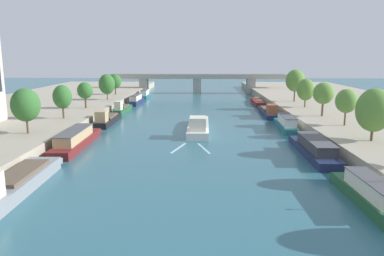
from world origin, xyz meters
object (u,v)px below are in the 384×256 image
(tree_left_far, at_px, (62,97))
(tree_left_by_lamp, at_px, (85,91))
(moored_boat_right_second, at_px, (286,123))
(tree_right_far, at_px, (306,90))
(barge_midriver, at_px, (198,126))
(moored_boat_left_gap_after, at_px, (76,139))
(tree_right_second, at_px, (323,93))
(moored_boat_right_far, at_px, (258,102))
(moored_boat_right_downstream, at_px, (369,193))
(moored_boat_left_lone, at_px, (136,100))
(moored_boat_left_second, at_px, (122,109))
(tree_right_distant, at_px, (295,81))
(moored_boat_left_downstream, at_px, (107,119))
(moored_boat_left_far, at_px, (145,94))
(tree_right_by_lamp, at_px, (346,101))
(moored_boat_left_end, at_px, (10,185))
(moored_boat_right_lone, at_px, (314,148))
(tree_left_third, at_px, (107,84))
(tree_left_second, at_px, (115,81))
(tree_left_midway, at_px, (26,105))
(tree_right_end_of_row, at_px, (374,110))
(moored_boat_right_end, at_px, (269,111))
(bridge_far, at_px, (197,81))

(tree_left_far, height_order, tree_left_by_lamp, tree_left_far)
(moored_boat_right_second, distance_m, tree_right_far, 16.67)
(barge_midriver, height_order, tree_right_far, tree_right_far)
(moored_boat_left_gap_after, distance_m, tree_right_second, 43.66)
(moored_boat_right_far, bearing_deg, moored_boat_right_downstream, -90.49)
(tree_right_far, bearing_deg, moored_boat_left_lone, 153.91)
(moored_boat_left_second, xyz_separation_m, tree_right_distant, (40.69, 6.09, 6.09))
(moored_boat_left_downstream, distance_m, moored_boat_right_far, 45.06)
(moored_boat_left_far, height_order, moored_boat_right_second, moored_boat_left_far)
(moored_boat_left_downstream, relative_size, moored_boat_left_far, 1.00)
(moored_boat_left_second, distance_m, tree_right_by_lamp, 48.33)
(moored_boat_left_far, bearing_deg, moored_boat_left_downstream, -90.66)
(moored_boat_left_end, distance_m, moored_boat_left_gap_after, 18.90)
(moored_boat_right_lone, height_order, tree_right_far, tree_right_far)
(moored_boat_right_downstream, bearing_deg, moored_boat_left_downstream, 130.51)
(moored_boat_left_end, xyz_separation_m, moored_boat_right_far, (33.20, 67.24, -0.44))
(tree_left_third, bearing_deg, moored_boat_left_gap_after, -82.11)
(tree_left_third, distance_m, tree_right_distant, 46.37)
(tree_left_second, relative_size, tree_right_far, 0.95)
(tree_left_midway, bearing_deg, moored_boat_right_downstream, -26.89)
(moored_boat_right_far, bearing_deg, moored_boat_left_far, 154.84)
(moored_boat_left_far, bearing_deg, moored_boat_right_far, -25.16)
(tree_left_by_lamp, bearing_deg, tree_right_second, -11.58)
(moored_boat_right_far, height_order, tree_left_by_lamp, tree_left_by_lamp)
(moored_boat_right_far, bearing_deg, tree_right_second, -77.83)
(moored_boat_right_far, height_order, tree_right_by_lamp, tree_right_by_lamp)
(moored_boat_right_far, height_order, tree_right_second, tree_right_second)
(tree_left_third, relative_size, tree_right_distant, 0.83)
(moored_boat_right_lone, relative_size, tree_right_by_lamp, 2.73)
(moored_boat_left_gap_after, xyz_separation_m, tree_right_end_of_row, (40.23, -3.81, 4.93))
(moored_boat_left_second, height_order, moored_boat_right_end, moored_boat_left_second)
(tree_right_end_of_row, bearing_deg, moored_boat_left_far, 120.47)
(tree_right_by_lamp, bearing_deg, tree_right_far, 91.38)
(moored_boat_right_far, relative_size, tree_right_far, 2.31)
(tree_left_midway, bearing_deg, moored_boat_left_end, -69.80)
(moored_boat_left_end, height_order, moored_boat_right_far, moored_boat_left_end)
(moored_boat_right_end, bearing_deg, tree_right_distant, 49.05)
(moored_boat_right_end, bearing_deg, moored_boat_left_downstream, -160.92)
(moored_boat_right_end, bearing_deg, tree_right_end_of_row, -77.54)
(moored_boat_right_second, bearing_deg, moored_boat_right_downstream, -90.82)
(tree_left_by_lamp, bearing_deg, tree_right_far, 2.81)
(moored_boat_right_downstream, relative_size, moored_boat_right_second, 0.92)
(moored_boat_right_downstream, bearing_deg, tree_left_second, 117.87)
(moored_boat_left_lone, xyz_separation_m, moored_boat_right_downstream, (32.23, -67.89, -0.03))
(moored_boat_left_second, xyz_separation_m, tree_left_second, (-6.47, 21.81, 4.81))
(moored_boat_left_far, xyz_separation_m, moored_boat_right_downstream, (32.23, -84.06, -0.02))
(moored_boat_right_downstream, bearing_deg, barge_midriver, 115.68)
(moored_boat_right_end, relative_size, tree_left_third, 2.50)
(tree_left_midway, bearing_deg, bridge_far, 73.28)
(tree_left_by_lamp, distance_m, tree_right_second, 47.65)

